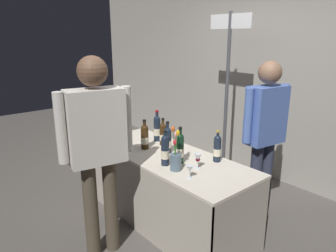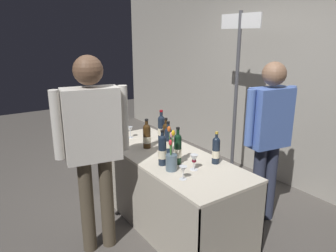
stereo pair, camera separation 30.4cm
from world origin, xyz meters
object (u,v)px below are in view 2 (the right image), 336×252
flower_vase (171,159)px  vendor_presenter (269,130)px  wine_glass_near_taster (130,130)px  taster_foreground_right (93,138)px  wine_glass_near_vendor (194,159)px  display_bottle_0 (178,148)px  featured_wine_bottle (166,134)px  booth_signpost (237,80)px  wine_glass_mid (183,170)px  tasting_table (168,175)px

flower_vase → vendor_presenter: (0.22, 1.01, 0.14)m
wine_glass_near_taster → vendor_presenter: vendor_presenter is taller
taster_foreground_right → wine_glass_near_vendor: bearing=-19.1°
display_bottle_0 → vendor_presenter: bearing=70.6°
display_bottle_0 → wine_glass_near_taster: size_ratio=2.65×
featured_wine_bottle → booth_signpost: (-0.01, 1.05, 0.49)m
wine_glass_near_taster → taster_foreground_right: bearing=-45.5°
flower_vase → booth_signpost: (-0.60, 1.39, 0.51)m
display_bottle_0 → flower_vase: 0.16m
display_bottle_0 → vendor_presenter: 0.94m
wine_glass_mid → vendor_presenter: 1.05m
featured_wine_bottle → booth_signpost: size_ratio=0.14×
display_bottle_0 → taster_foreground_right: 0.77m
taster_foreground_right → tasting_table: bearing=10.2°
booth_signpost → flower_vase: bearing=-66.6°
tasting_table → booth_signpost: 1.50m
flower_vase → taster_foreground_right: (-0.32, -0.58, 0.21)m
wine_glass_mid → display_bottle_0: bearing=151.7°
wine_glass_mid → wine_glass_near_taster: wine_glass_near_taster is taller
wine_glass_mid → vendor_presenter: bearing=89.0°
display_bottle_0 → taster_foreground_right: size_ratio=0.20×
taster_foreground_right → wine_glass_near_taster: bearing=54.9°
booth_signpost → vendor_presenter: bearing=-25.0°
flower_vase → taster_foreground_right: 0.69m
wine_glass_near_taster → booth_signpost: (0.42, 1.26, 0.52)m
tasting_table → wine_glass_mid: wine_glass_mid is taller
tasting_table → vendor_presenter: (0.54, 0.83, 0.47)m
featured_wine_bottle → flower_vase: (0.59, -0.34, -0.02)m
featured_wine_bottle → display_bottle_0: display_bottle_0 is taller
featured_wine_bottle → taster_foreground_right: taster_foreground_right is taller
vendor_presenter → booth_signpost: 0.98m
tasting_table → display_bottle_0: (0.23, -0.05, 0.37)m
wine_glass_near_vendor → wine_glass_near_taster: (-1.12, -0.04, -0.01)m
wine_glass_mid → wine_glass_near_taster: size_ratio=0.87×
featured_wine_bottle → wine_glass_near_taster: (-0.43, -0.21, -0.03)m
featured_wine_bottle → wine_glass_mid: 0.87m
display_bottle_0 → taster_foreground_right: taster_foreground_right is taller
tasting_table → wine_glass_near_vendor: (0.42, -0.01, 0.32)m
wine_glass_near_vendor → display_bottle_0: bearing=-168.8°
wine_glass_near_vendor → taster_foreground_right: taster_foreground_right is taller
display_bottle_0 → wine_glass_mid: bearing=-28.3°
featured_wine_bottle → display_bottle_0: 0.54m
wine_glass_mid → vendor_presenter: (0.02, 1.03, 0.17)m
flower_vase → wine_glass_near_vendor: bearing=58.4°
wine_glass_near_vendor → wine_glass_mid: wine_glass_near_vendor is taller
vendor_presenter → booth_signpost: size_ratio=0.77×
wine_glass_near_vendor → wine_glass_mid: 0.22m
wine_glass_mid → taster_foreground_right: 0.80m
vendor_presenter → tasting_table: bearing=-23.8°
wine_glass_near_vendor → booth_signpost: (-0.71, 1.22, 0.52)m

